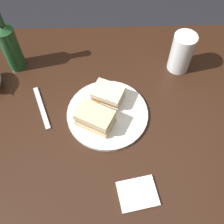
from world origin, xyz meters
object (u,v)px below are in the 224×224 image
sandwich_half_left (108,95)px  cider_bottle (9,45)px  plate (107,114)px  sandwich_half_right (95,118)px  pint_glass (181,55)px  napkin (138,194)px  fork (42,108)px

sandwich_half_left → cider_bottle: bearing=153.0°
plate → sandwich_half_right: 0.07m
plate → pint_glass: bearing=37.3°
plate → sandwich_half_right: sandwich_half_right is taller
plate → napkin: bearing=-73.3°
pint_glass → napkin: bearing=-111.6°
sandwich_half_left → pint_glass: (0.27, 0.15, 0.03)m
cider_bottle → fork: cider_bottle is taller
sandwich_half_left → napkin: (0.08, -0.33, -0.03)m
cider_bottle → napkin: cider_bottle is taller
plate → cider_bottle: (-0.34, 0.23, 0.10)m
sandwich_half_left → fork: (-0.23, -0.02, -0.04)m
sandwich_half_right → pint_glass: size_ratio=0.89×
sandwich_half_left → pint_glass: pint_glass is taller
sandwich_half_left → pint_glass: bearing=29.4°
sandwich_half_left → cider_bottle: (-0.34, 0.17, 0.07)m
plate → sandwich_half_left: (0.00, 0.06, 0.03)m
sandwich_half_right → pint_glass: pint_glass is taller
sandwich_half_right → cider_bottle: (-0.30, 0.27, 0.06)m
plate → fork: size_ratio=1.52×
pint_glass → fork: 0.53m
plate → pint_glass: 0.35m
pint_glass → cider_bottle: 0.61m
sandwich_half_right → fork: (-0.19, 0.07, -0.04)m
sandwich_half_right → pint_glass: 0.40m
sandwich_half_right → napkin: bearing=-62.4°
sandwich_half_left → cider_bottle: cider_bottle is taller
napkin → cider_bottle: bearing=129.9°
plate → cider_bottle: 0.42m
napkin → plate: bearing=106.7°
pint_glass → napkin: pint_glass is taller
pint_glass → fork: pint_glass is taller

